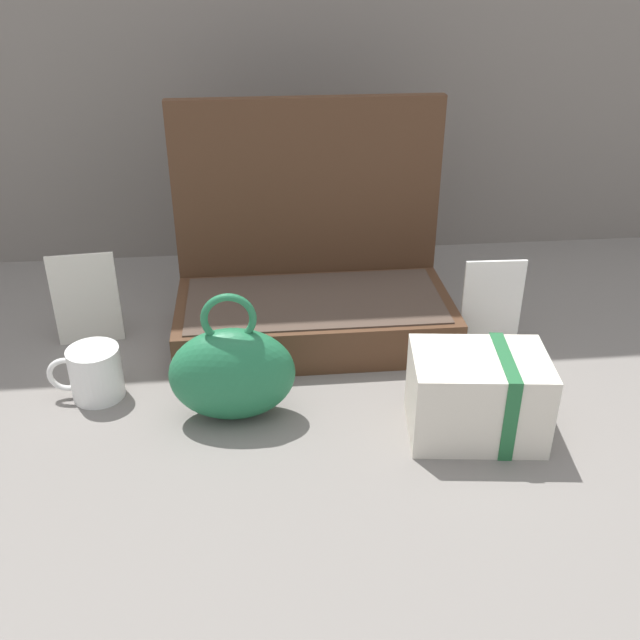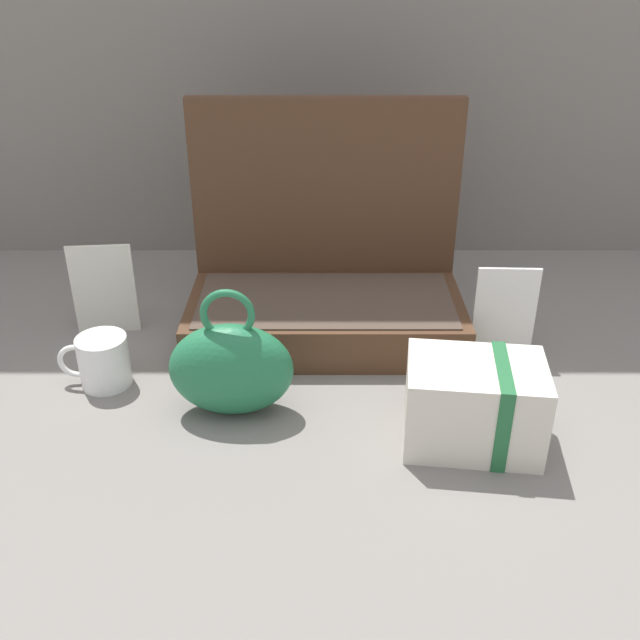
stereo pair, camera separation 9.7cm
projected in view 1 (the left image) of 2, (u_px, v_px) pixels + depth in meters
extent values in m
plane|color=slate|center=(316.00, 378.00, 1.21)|extent=(6.00, 6.00, 0.00)
cube|color=#4C301E|center=(315.00, 320.00, 1.31)|extent=(0.50, 0.24, 0.08)
cube|color=#4C3D33|center=(314.00, 300.00, 1.29)|extent=(0.46, 0.22, 0.00)
cube|color=#4C301E|center=(308.00, 209.00, 1.35)|extent=(0.50, 0.02, 0.41)
ellipsoid|color=#237247|center=(232.00, 374.00, 1.08)|extent=(0.19, 0.10, 0.15)
torus|color=#237247|center=(229.00, 319.00, 1.04)|extent=(0.08, 0.01, 0.08)
cube|color=silver|center=(477.00, 395.00, 1.05)|extent=(0.21, 0.16, 0.13)
cube|color=#236638|center=(500.00, 395.00, 1.05)|extent=(0.04, 0.14, 0.13)
cylinder|color=white|center=(96.00, 373.00, 1.15)|extent=(0.08, 0.08, 0.09)
torus|color=white|center=(67.00, 375.00, 1.14)|extent=(0.06, 0.01, 0.06)
cube|color=white|center=(492.00, 305.00, 1.26)|extent=(0.11, 0.01, 0.17)
cube|color=silver|center=(86.00, 299.00, 1.28)|extent=(0.12, 0.02, 0.17)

